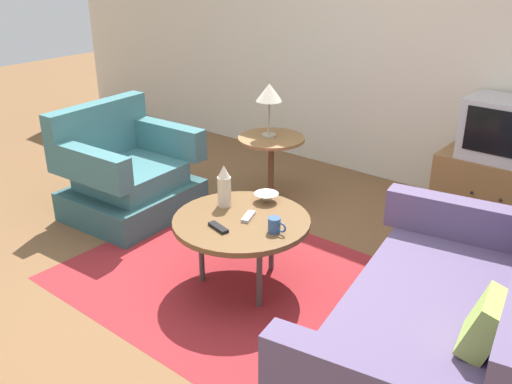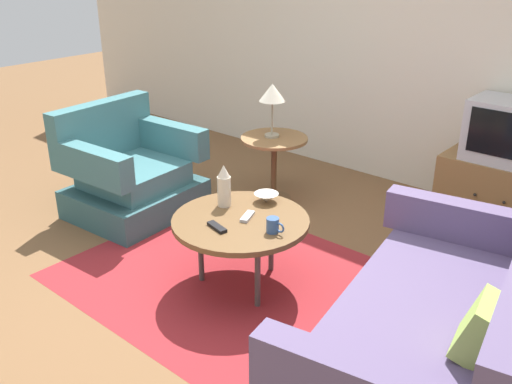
{
  "view_description": "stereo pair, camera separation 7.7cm",
  "coord_description": "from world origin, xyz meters",
  "px_view_note": "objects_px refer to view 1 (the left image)",
  "views": [
    {
      "loc": [
        2.16,
        -2.26,
        2.05
      ],
      "look_at": [
        -0.01,
        0.39,
        0.55
      ],
      "focal_mm": 39.78,
      "sensor_mm": 36.0,
      "label": 1
    },
    {
      "loc": [
        2.22,
        -2.21,
        2.05
      ],
      "look_at": [
        -0.01,
        0.39,
        0.55
      ],
      "focal_mm": 39.78,
      "sensor_mm": 36.0,
      "label": 2
    }
  ],
  "objects_px": {
    "tv_stand": "(495,190)",
    "vase": "(224,187)",
    "television": "(507,130)",
    "bowl": "(266,197)",
    "mug": "(275,225)",
    "tv_remote_dark": "(218,227)",
    "tv_remote_silver": "(248,217)",
    "side_table": "(271,155)",
    "couch": "(439,332)",
    "coffee_table": "(242,223)",
    "armchair": "(127,177)",
    "table_lamp": "(269,94)"
  },
  "relations": [
    {
      "from": "coffee_table",
      "to": "mug",
      "type": "distance_m",
      "value": 0.28
    },
    {
      "from": "vase",
      "to": "bowl",
      "type": "relative_size",
      "value": 1.74
    },
    {
      "from": "armchair",
      "to": "couch",
      "type": "xyz_separation_m",
      "value": [
        2.78,
        -0.29,
        -0.02
      ]
    },
    {
      "from": "armchair",
      "to": "side_table",
      "type": "height_order",
      "value": "armchair"
    },
    {
      "from": "television",
      "to": "tv_remote_dark",
      "type": "relative_size",
      "value": 3.68
    },
    {
      "from": "armchair",
      "to": "tv_stand",
      "type": "bearing_deg",
      "value": 122.47
    },
    {
      "from": "television",
      "to": "table_lamp",
      "type": "distance_m",
      "value": 1.85
    },
    {
      "from": "coffee_table",
      "to": "side_table",
      "type": "height_order",
      "value": "side_table"
    },
    {
      "from": "television",
      "to": "tv_stand",
      "type": "bearing_deg",
      "value": -90.0
    },
    {
      "from": "mug",
      "to": "side_table",
      "type": "bearing_deg",
      "value": 128.77
    },
    {
      "from": "coffee_table",
      "to": "vase",
      "type": "bearing_deg",
      "value": 160.23
    },
    {
      "from": "armchair",
      "to": "table_lamp",
      "type": "distance_m",
      "value": 1.34
    },
    {
      "from": "side_table",
      "to": "television",
      "type": "xyz_separation_m",
      "value": [
        1.61,
        0.83,
        0.34
      ]
    },
    {
      "from": "tv_stand",
      "to": "vase",
      "type": "distance_m",
      "value": 2.26
    },
    {
      "from": "tv_stand",
      "to": "tv_remote_dark",
      "type": "distance_m",
      "value": 2.39
    },
    {
      "from": "table_lamp",
      "to": "bowl",
      "type": "height_order",
      "value": "table_lamp"
    },
    {
      "from": "tv_stand",
      "to": "tv_remote_silver",
      "type": "bearing_deg",
      "value": -115.01
    },
    {
      "from": "television",
      "to": "table_lamp",
      "type": "xyz_separation_m",
      "value": [
        -1.64,
        -0.83,
        0.18
      ]
    },
    {
      "from": "coffee_table",
      "to": "mug",
      "type": "bearing_deg",
      "value": -1.94
    },
    {
      "from": "couch",
      "to": "mug",
      "type": "xyz_separation_m",
      "value": [
        -1.06,
        0.04,
        0.23
      ]
    },
    {
      "from": "table_lamp",
      "to": "bowl",
      "type": "bearing_deg",
      "value": -52.67
    },
    {
      "from": "tv_stand",
      "to": "vase",
      "type": "xyz_separation_m",
      "value": [
        -1.15,
        -1.91,
        0.35
      ]
    },
    {
      "from": "television",
      "to": "bowl",
      "type": "xyz_separation_m",
      "value": [
        -0.98,
        -1.7,
        -0.25
      ]
    },
    {
      "from": "side_table",
      "to": "bowl",
      "type": "distance_m",
      "value": 1.08
    },
    {
      "from": "mug",
      "to": "bowl",
      "type": "xyz_separation_m",
      "value": [
        -0.31,
        0.31,
        -0.02
      ]
    },
    {
      "from": "side_table",
      "to": "tv_remote_silver",
      "type": "height_order",
      "value": "side_table"
    },
    {
      "from": "armchair",
      "to": "table_lamp",
      "type": "relative_size",
      "value": 2.25
    },
    {
      "from": "side_table",
      "to": "bowl",
      "type": "bearing_deg",
      "value": -53.78
    },
    {
      "from": "bowl",
      "to": "mug",
      "type": "bearing_deg",
      "value": -44.97
    },
    {
      "from": "side_table",
      "to": "table_lamp",
      "type": "height_order",
      "value": "table_lamp"
    },
    {
      "from": "table_lamp",
      "to": "television",
      "type": "bearing_deg",
      "value": 26.81
    },
    {
      "from": "armchair",
      "to": "table_lamp",
      "type": "xyz_separation_m",
      "value": [
        0.74,
        0.93,
        0.62
      ]
    },
    {
      "from": "couch",
      "to": "tv_remote_silver",
      "type": "relative_size",
      "value": 12.19
    },
    {
      "from": "bowl",
      "to": "tv_remote_silver",
      "type": "distance_m",
      "value": 0.27
    },
    {
      "from": "mug",
      "to": "tv_stand",
      "type": "bearing_deg",
      "value": 71.5
    },
    {
      "from": "side_table",
      "to": "tv_stand",
      "type": "bearing_deg",
      "value": 27.02
    },
    {
      "from": "tv_remote_dark",
      "to": "tv_remote_silver",
      "type": "relative_size",
      "value": 1.06
    },
    {
      "from": "tv_stand",
      "to": "couch",
      "type": "bearing_deg",
      "value": -79.07
    },
    {
      "from": "side_table",
      "to": "vase",
      "type": "height_order",
      "value": "vase"
    },
    {
      "from": "couch",
      "to": "coffee_table",
      "type": "relative_size",
      "value": 2.2
    },
    {
      "from": "armchair",
      "to": "tv_remote_silver",
      "type": "xyz_separation_m",
      "value": [
        1.47,
        -0.21,
        0.17
      ]
    },
    {
      "from": "couch",
      "to": "tv_remote_silver",
      "type": "height_order",
      "value": "couch"
    },
    {
      "from": "tv_stand",
      "to": "table_lamp",
      "type": "height_order",
      "value": "table_lamp"
    },
    {
      "from": "side_table",
      "to": "tv_stand",
      "type": "distance_m",
      "value": 1.82
    },
    {
      "from": "couch",
      "to": "tv_remote_dark",
      "type": "height_order",
      "value": "couch"
    },
    {
      "from": "coffee_table",
      "to": "tv_remote_dark",
      "type": "distance_m",
      "value": 0.2
    },
    {
      "from": "table_lamp",
      "to": "vase",
      "type": "xyz_separation_m",
      "value": [
        0.49,
        -1.09,
        -0.32
      ]
    },
    {
      "from": "bowl",
      "to": "tv_remote_dark",
      "type": "height_order",
      "value": "bowl"
    },
    {
      "from": "tv_stand",
      "to": "tv_remote_silver",
      "type": "distance_m",
      "value": 2.17
    },
    {
      "from": "vase",
      "to": "tv_remote_silver",
      "type": "relative_size",
      "value": 1.82
    }
  ]
}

